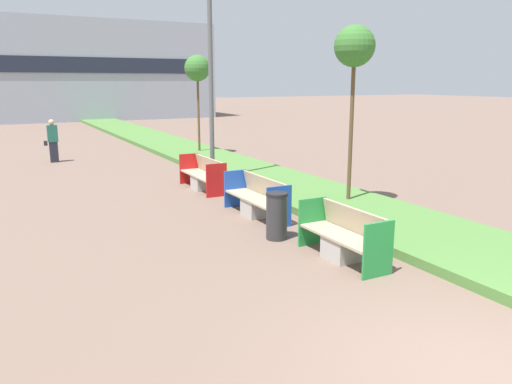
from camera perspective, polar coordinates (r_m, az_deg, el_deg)
The scene contains 11 objects.
ground_plane at distance 6.32m, azimuth 24.35°, elevation -18.62°, with size 180.00×180.00×0.00m, color brown.
planter_grass_strip at distance 17.27m, azimuth -1.00°, elevation 2.30°, with size 2.80×120.00×0.18m.
building_backdrop at distance 46.83m, azimuth -17.87°, elevation 12.99°, with size 18.96×8.60×8.03m.
bench_green_frame at distance 9.16m, azimuth 9.97°, elevation -5.41°, with size 0.65×1.95×0.94m.
bench_blue_frame at distance 11.87m, azimuth 0.11°, elevation -1.03°, with size 0.65×2.25×0.94m.
bench_red_frame at distance 14.91m, azimuth -6.05°, elevation 1.70°, with size 0.65×2.22×0.94m.
litter_bin at distance 10.14m, azimuth 2.38°, elevation -2.75°, with size 0.45×0.45×0.96m.
street_lamp_post at distance 15.61m, azimuth -5.28°, elevation 17.63°, with size 0.24×0.44×8.34m.
sapling_tree_near at distance 12.82m, azimuth 11.18°, elevation 15.71°, with size 1.00×1.00×4.50m.
sapling_tree_far at distance 21.98m, azimuth -6.71°, elevation 13.76°, with size 1.11×1.11×4.26m.
pedestrian_walking at distance 21.42m, azimuth -22.21°, elevation 5.46°, with size 0.53×0.24×1.70m.
Camera 1 is at (-4.47, -3.17, 3.15)m, focal length 35.00 mm.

